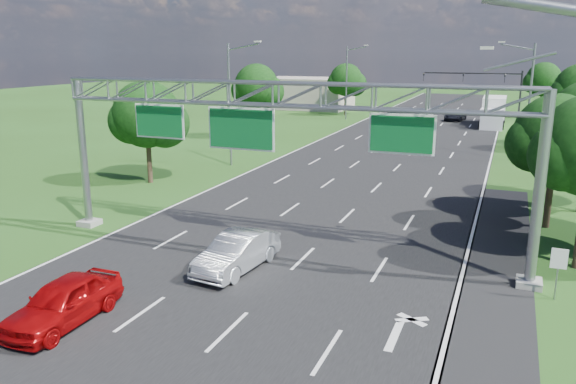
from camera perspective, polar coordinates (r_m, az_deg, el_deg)
The scene contains 20 objects.
ground at distance 43.79m, azimuth 7.70°, elevation 1.64°, with size 220.00×220.00×0.00m, color #234514.
road at distance 43.79m, azimuth 7.70°, elevation 1.64°, with size 18.00×180.00×0.02m, color black.
road_flare at distance 27.20m, azimuth 20.43°, elevation -6.98°, with size 3.00×30.00×0.02m, color black.
sign_gantry at distance 25.64m, azimuth -1.10°, elevation 8.55°, with size 23.50×1.00×9.56m.
regulatory_sign at distance 23.95m, azimuth 25.79°, elevation -6.55°, with size 0.60×0.08×2.10m.
traffic_signal at distance 76.69m, azimuth 19.95°, elevation 10.18°, with size 12.21×0.24×7.00m.
streetlight_l_near at distance 46.93m, azimuth -5.75°, elevation 9.43°, with size 2.97×0.22×10.16m.
streetlight_l_far at distance 79.59m, azimuth 6.11°, elevation 11.34°, with size 2.97×0.22×10.16m.
streetlight_r_mid at distance 51.68m, azimuth 23.13°, elevation 8.81°, with size 2.97×0.22×10.16m.
tree_verge_la at distance 41.60m, azimuth -14.05°, elevation 7.34°, with size 5.76×4.80×7.40m.
tree_verge_lb at distance 62.44m, azimuth -3.15°, elevation 10.49°, with size 5.76×4.80×8.06m.
tree_verge_lc at distance 84.90m, azimuth 5.97°, elevation 11.11°, with size 5.76×4.80×7.62m.
tree_verge_re at distance 89.75m, azimuth 24.56°, elevation 10.23°, with size 5.76×4.80×7.84m.
building_left at distance 95.40m, azimuth 1.93°, elevation 10.01°, with size 14.00×10.00×5.00m, color gray.
red_coupe at distance 21.63m, azimuth -21.86°, elevation -10.30°, with size 1.93×4.79×1.63m, color #990708.
silver_sedan at distance 24.85m, azimuth -5.20°, elevation -6.11°, with size 1.72×4.92×1.62m, color #A8AEB4.
car_queue_a at distance 78.20m, azimuth 13.79°, elevation 7.41°, with size 2.08×5.11×1.48m, color #BABABA.
car_queue_b at distance 81.41m, azimuth 16.63°, elevation 7.42°, with size 2.21×4.79×1.33m, color black.
car_queue_c at distance 81.01m, azimuth 10.74°, elevation 7.79°, with size 1.76×4.37×1.49m, color black.
box_truck at distance 77.16m, azimuth 20.13°, elevation 7.62°, with size 2.93×9.59×3.62m.
Camera 1 is at (10.21, -11.53, 9.40)m, focal length 35.00 mm.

